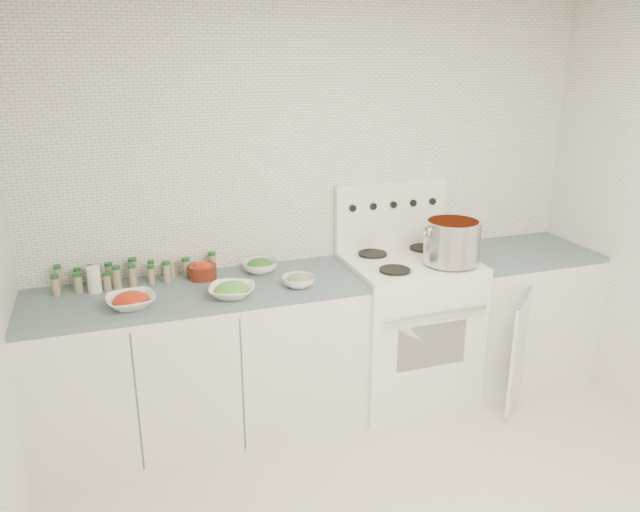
% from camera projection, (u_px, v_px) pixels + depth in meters
% --- Properties ---
extents(room_walls, '(3.54, 3.04, 2.52)m').
position_uv_depth(room_walls, '(444.00, 212.00, 2.42)').
color(room_walls, white).
rests_on(room_walls, ground).
extents(counter_left, '(1.85, 0.62, 0.90)m').
position_uv_depth(counter_left, '(201.00, 362.00, 3.58)').
color(counter_left, white).
rests_on(counter_left, ground).
extents(stove, '(0.76, 0.70, 1.36)m').
position_uv_depth(stove, '(406.00, 324.00, 3.97)').
color(stove, white).
rests_on(stove, ground).
extents(counter_right, '(0.89, 0.90, 0.90)m').
position_uv_depth(counter_right, '(514.00, 313.00, 4.24)').
color(counter_right, white).
rests_on(counter_right, ground).
extents(stock_pot, '(0.35, 0.33, 0.25)m').
position_uv_depth(stock_pot, '(452.00, 240.00, 3.70)').
color(stock_pot, silver).
rests_on(stock_pot, stove).
extents(bowl_tomato, '(0.27, 0.27, 0.08)m').
position_uv_depth(bowl_tomato, '(131.00, 300.00, 3.20)').
color(bowl_tomato, white).
rests_on(bowl_tomato, counter_left).
extents(bowl_snowpea, '(0.31, 0.31, 0.08)m').
position_uv_depth(bowl_snowpea, '(232.00, 290.00, 3.33)').
color(bowl_snowpea, white).
rests_on(bowl_snowpea, counter_left).
extents(bowl_broccoli, '(0.24, 0.24, 0.08)m').
position_uv_depth(bowl_broccoli, '(260.00, 266.00, 3.70)').
color(bowl_broccoli, white).
rests_on(bowl_broccoli, counter_left).
extents(bowl_zucchini, '(0.24, 0.24, 0.07)m').
position_uv_depth(bowl_zucchini, '(299.00, 280.00, 3.48)').
color(bowl_zucchini, white).
rests_on(bowl_zucchini, counter_left).
extents(bowl_pepper, '(0.16, 0.16, 0.10)m').
position_uv_depth(bowl_pepper, '(203.00, 270.00, 3.59)').
color(bowl_pepper, '#5B1C0F').
rests_on(bowl_pepper, counter_left).
extents(salt_canister, '(0.08, 0.08, 0.14)m').
position_uv_depth(salt_canister, '(94.00, 280.00, 3.38)').
color(salt_canister, white).
rests_on(salt_canister, counter_left).
extents(tin_can, '(0.10, 0.10, 0.10)m').
position_uv_depth(tin_can, '(172.00, 268.00, 3.62)').
color(tin_can, '#B5B099').
rests_on(tin_can, counter_left).
extents(spice_cluster, '(0.90, 0.15, 0.14)m').
position_uv_depth(spice_cluster, '(125.00, 274.00, 3.49)').
color(spice_cluster, gray).
rests_on(spice_cluster, counter_left).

